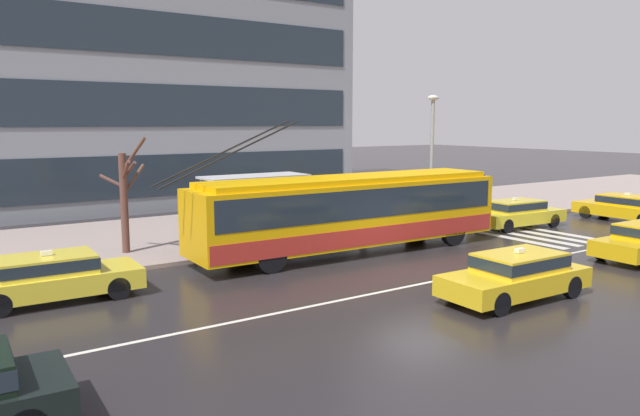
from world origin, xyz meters
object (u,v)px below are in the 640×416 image
(taxi_ahead_of_bus, at_px, (517,212))
(pedestrian_approaching_curb, at_px, (259,216))
(street_lamp, at_px, (432,148))
(taxi_queued_behind_bus, at_px, (52,275))
(trolleybus, at_px, (351,211))
(bus_shelter, at_px, (252,192))
(taxi_cross_traffic, at_px, (625,207))
(street_tree_bare, at_px, (125,195))
(pedestrian_at_shelter, at_px, (361,194))
(taxi_oncoming_near, at_px, (516,274))

(taxi_ahead_of_bus, distance_m, pedestrian_approaching_curb, 11.98)
(taxi_ahead_of_bus, distance_m, street_lamp, 4.95)
(taxi_queued_behind_bus, bearing_deg, trolleybus, 2.02)
(taxi_queued_behind_bus, distance_m, bus_shelter, 8.74)
(taxi_cross_traffic, relative_size, street_lamp, 0.78)
(bus_shelter, xyz_separation_m, street_tree_bare, (-4.62, 0.82, 0.12))
(taxi_queued_behind_bus, bearing_deg, pedestrian_at_shelter, 12.33)
(taxi_queued_behind_bus, relative_size, taxi_cross_traffic, 0.98)
(taxi_queued_behind_bus, xyz_separation_m, bus_shelter, (7.87, 3.53, 1.40))
(taxi_cross_traffic, bearing_deg, taxi_oncoming_near, -160.19)
(taxi_ahead_of_bus, distance_m, street_tree_bare, 17.04)
(pedestrian_approaching_curb, bearing_deg, street_lamp, -8.14)
(taxi_queued_behind_bus, distance_m, pedestrian_at_shelter, 12.97)
(trolleybus, relative_size, taxi_queued_behind_bus, 3.03)
(taxi_cross_traffic, xyz_separation_m, pedestrian_at_shelter, (-13.06, 4.12, 1.08))
(trolleybus, height_order, bus_shelter, trolleybus)
(taxi_oncoming_near, bearing_deg, taxi_ahead_of_bus, 37.88)
(taxi_oncoming_near, distance_m, pedestrian_at_shelter, 9.88)
(taxi_oncoming_near, bearing_deg, bus_shelter, 104.22)
(taxi_oncoming_near, bearing_deg, taxi_cross_traffic, 19.81)
(trolleybus, height_order, taxi_cross_traffic, trolleybus)
(pedestrian_approaching_curb, height_order, street_tree_bare, street_tree_bare)
(taxi_ahead_of_bus, distance_m, taxi_oncoming_near, 11.72)
(taxi_queued_behind_bus, relative_size, street_lamp, 0.76)
(street_lamp, bearing_deg, taxi_cross_traffic, -22.39)
(pedestrian_at_shelter, bearing_deg, bus_shelter, 170.80)
(taxi_cross_traffic, relative_size, pedestrian_approaching_curb, 2.72)
(taxi_ahead_of_bus, xyz_separation_m, taxi_oncoming_near, (-9.25, -7.20, -0.00))
(trolleybus, height_order, taxi_ahead_of_bus, trolleybus)
(trolleybus, height_order, taxi_oncoming_near, trolleybus)
(taxi_oncoming_near, bearing_deg, pedestrian_approaching_curb, 102.18)
(taxi_queued_behind_bus, distance_m, taxi_ahead_of_bus, 19.75)
(taxi_cross_traffic, distance_m, street_lamp, 10.50)
(street_tree_bare, bearing_deg, taxi_oncoming_near, -57.07)
(taxi_cross_traffic, relative_size, street_tree_bare, 1.09)
(taxi_ahead_of_bus, relative_size, pedestrian_at_shelter, 2.31)
(taxi_ahead_of_bus, height_order, street_lamp, street_lamp)
(taxi_cross_traffic, xyz_separation_m, bus_shelter, (-17.82, 4.89, 1.40))
(taxi_queued_behind_bus, distance_m, pedestrian_approaching_curb, 9.02)
(pedestrian_at_shelter, bearing_deg, taxi_oncoming_near, -102.51)
(taxi_queued_behind_bus, bearing_deg, taxi_cross_traffic, -3.03)
(street_tree_bare, bearing_deg, bus_shelter, -10.10)
(taxi_cross_traffic, bearing_deg, pedestrian_at_shelter, 162.50)
(taxi_oncoming_near, height_order, pedestrian_approaching_curb, pedestrian_approaching_curb)
(trolleybus, relative_size, bus_shelter, 3.27)
(trolleybus, distance_m, pedestrian_at_shelter, 3.35)
(taxi_queued_behind_bus, height_order, street_lamp, street_lamp)
(taxi_cross_traffic, xyz_separation_m, street_tree_bare, (-22.43, 5.71, 1.51))
(pedestrian_at_shelter, xyz_separation_m, street_tree_bare, (-9.37, 1.59, 0.44))
(bus_shelter, height_order, street_tree_bare, street_tree_bare)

